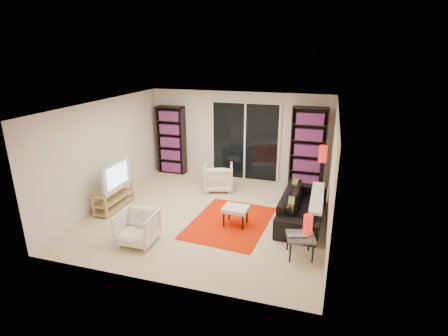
{
  "coord_description": "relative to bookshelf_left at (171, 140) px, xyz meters",
  "views": [
    {
      "loc": [
        2.33,
        -6.6,
        3.45
      ],
      "look_at": [
        0.25,
        0.3,
        1.0
      ],
      "focal_mm": 28.0,
      "sensor_mm": 36.0,
      "label": 1
    }
  ],
  "objects": [
    {
      "name": "floor",
      "position": [
        1.95,
        -2.33,
        -0.98
      ],
      "size": [
        5.0,
        5.0,
        0.0
      ],
      "primitive_type": "plane",
      "color": "beige",
      "rests_on": "ground"
    },
    {
      "name": "rug",
      "position": [
        2.5,
        -2.59,
        -0.97
      ],
      "size": [
        1.68,
        2.18,
        0.01
      ],
      "primitive_type": "cube",
      "rotation": [
        0.0,
        0.0,
        -0.08
      ],
      "color": "red",
      "rests_on": "floor"
    },
    {
      "name": "ottoman",
      "position": [
        2.64,
        -2.65,
        -0.63
      ],
      "size": [
        0.52,
        0.43,
        0.4
      ],
      "color": "white",
      "rests_on": "floor"
    },
    {
      "name": "wall_back",
      "position": [
        1.95,
        0.17,
        0.22
      ],
      "size": [
        5.0,
        0.02,
        2.4
      ],
      "primitive_type": "cube",
      "color": "silver",
      "rests_on": "ground"
    },
    {
      "name": "bookshelf_left",
      "position": [
        0.0,
        0.0,
        0.0
      ],
      "size": [
        0.8,
        0.3,
        1.95
      ],
      "color": "black",
      "rests_on": "ground"
    },
    {
      "name": "armchair_front",
      "position": [
        1.07,
        -3.86,
        -0.66
      ],
      "size": [
        0.69,
        0.71,
        0.62
      ],
      "primitive_type": "imported",
      "rotation": [
        0.0,
        0.0,
        0.04
      ],
      "color": "white",
      "rests_on": "floor"
    },
    {
      "name": "wall_left",
      "position": [
        -0.55,
        -2.33,
        0.22
      ],
      "size": [
        0.02,
        5.0,
        2.4
      ],
      "primitive_type": "cube",
      "color": "silver",
      "rests_on": "ground"
    },
    {
      "name": "armchair_back",
      "position": [
        1.71,
        -0.9,
        -0.64
      ],
      "size": [
        0.9,
        0.91,
        0.67
      ],
      "primitive_type": "imported",
      "rotation": [
        0.0,
        0.0,
        3.43
      ],
      "color": "white",
      "rests_on": "floor"
    },
    {
      "name": "laptop",
      "position": [
        3.98,
        -3.52,
        -0.56
      ],
      "size": [
        0.39,
        0.32,
        0.03
      ],
      "primitive_type": "imported",
      "rotation": [
        0.0,
        0.0,
        0.32
      ],
      "color": "silver",
      "rests_on": "side_table"
    },
    {
      "name": "tv",
      "position": [
        -0.21,
        -2.66,
        -0.17
      ],
      "size": [
        0.15,
        1.06,
        0.61
      ],
      "primitive_type": "imported",
      "rotation": [
        0.0,
        0.0,
        1.58
      ],
      "color": "black",
      "rests_on": "tv_stand"
    },
    {
      "name": "tv_stand",
      "position": [
        -0.23,
        -2.66,
        -0.71
      ],
      "size": [
        0.37,
        1.14,
        0.5
      ],
      "color": "tan",
      "rests_on": "floor"
    },
    {
      "name": "floor_lamp",
      "position": [
        4.24,
        -1.01,
        0.09
      ],
      "size": [
        0.21,
        0.21,
        1.4
      ],
      "color": "black",
      "rests_on": "floor"
    },
    {
      "name": "side_table",
      "position": [
        4.01,
        -3.45,
        -0.62
      ],
      "size": [
        0.57,
        0.57,
        0.4
      ],
      "color": "#46454B",
      "rests_on": "floor"
    },
    {
      "name": "ceiling",
      "position": [
        1.95,
        -2.33,
        1.42
      ],
      "size": [
        5.0,
        5.0,
        0.02
      ],
      "primitive_type": "cube",
      "color": "white",
      "rests_on": "wall_back"
    },
    {
      "name": "sliding_door",
      "position": [
        2.15,
        0.13,
        0.07
      ],
      "size": [
        1.92,
        0.08,
        2.16
      ],
      "color": "white",
      "rests_on": "ground"
    },
    {
      "name": "sofa",
      "position": [
        3.94,
        -2.02,
        -0.66
      ],
      "size": [
        0.95,
        2.19,
        0.63
      ],
      "primitive_type": "imported",
      "rotation": [
        0.0,
        0.0,
        1.52
      ],
      "color": "black",
      "rests_on": "floor"
    },
    {
      "name": "bookshelf_right",
      "position": [
        3.85,
        -0.0,
        0.07
      ],
      "size": [
        0.9,
        0.3,
        2.1
      ],
      "color": "black",
      "rests_on": "ground"
    },
    {
      "name": "wall_right",
      "position": [
        4.45,
        -2.33,
        0.22
      ],
      "size": [
        0.02,
        5.0,
        2.4
      ],
      "primitive_type": "cube",
      "color": "silver",
      "rests_on": "ground"
    },
    {
      "name": "table_lamp",
      "position": [
        4.11,
        -3.35,
        -0.4
      ],
      "size": [
        0.16,
        0.16,
        0.36
      ],
      "primitive_type": "cylinder",
      "color": "red",
      "rests_on": "side_table"
    },
    {
      "name": "wall_front",
      "position": [
        1.95,
        -4.83,
        0.22
      ],
      "size": [
        5.0,
        0.02,
        2.4
      ],
      "primitive_type": "cube",
      "color": "silver",
      "rests_on": "ground"
    }
  ]
}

